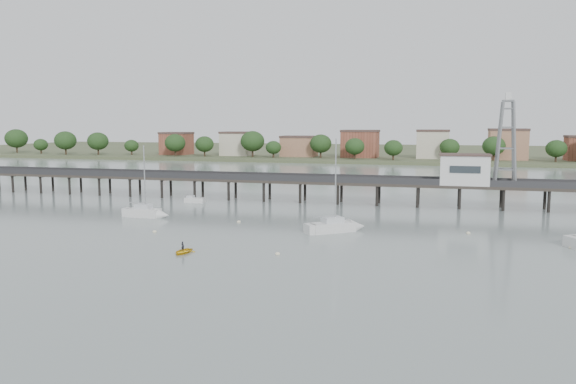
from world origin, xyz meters
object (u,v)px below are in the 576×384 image
lattice_tower (506,144)px  yellow_dinghy (183,253)px  sailboat_b (149,213)px  white_tender (194,200)px  pier (321,182)px  sailboat_c (341,227)px

lattice_tower → yellow_dinghy: lattice_tower is taller
lattice_tower → sailboat_b: bearing=-156.6°
lattice_tower → yellow_dinghy: size_ratio=5.32×
sailboat_b → yellow_dinghy: sailboat_b is taller
white_tender → pier: bearing=12.9°
white_tender → sailboat_b: bearing=-91.3°
pier → yellow_dinghy: (-6.47, -44.09, -3.79)m
sailboat_b → yellow_dinghy: 26.14m
pier → lattice_tower: bearing=0.0°
yellow_dinghy → sailboat_c: bearing=55.8°
pier → sailboat_b: sailboat_b is taller
sailboat_c → sailboat_b: 30.72m
white_tender → lattice_tower: bearing=4.1°
pier → white_tender: bearing=-164.8°
sailboat_c → yellow_dinghy: 22.78m
sailboat_b → yellow_dinghy: size_ratio=4.01×
sailboat_c → sailboat_b: size_ratio=1.13×
lattice_tower → sailboat_c: size_ratio=1.18×
pier → yellow_dinghy: bearing=-98.3°
sailboat_c → yellow_dinghy: (-14.78, -17.32, -0.64)m
lattice_tower → white_tender: (-54.00, -6.12, -10.67)m
pier → white_tender: pier is taller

